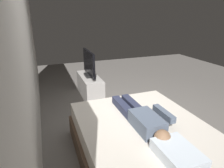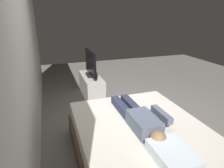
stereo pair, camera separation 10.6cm
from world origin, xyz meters
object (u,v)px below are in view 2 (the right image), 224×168
object	(u,v)px
tv	(91,64)
bed	(140,143)
remote	(161,113)
tv_stand	(91,86)
person	(140,118)
pillow	(172,155)

from	to	relation	value
tv	bed	bearing A→B (deg)	-176.88
remote	tv	size ratio (longest dim) A/B	0.17
bed	tv_stand	bearing A→B (deg)	3.12
bed	remote	xyz separation A→B (m)	(0.18, -0.40, 0.29)
person	remote	bearing A→B (deg)	-69.53
pillow	tv	xyz separation A→B (m)	(2.98, 0.13, 0.18)
bed	tv_stand	size ratio (longest dim) A/B	1.79
bed	person	distance (m)	0.36
person	tv_stand	size ratio (longest dim) A/B	1.15
bed	tv	bearing A→B (deg)	3.12
pillow	tv_stand	size ratio (longest dim) A/B	0.44
remote	person	bearing A→B (deg)	110.47
bed	pillow	size ratio (longest dim) A/B	4.09
pillow	remote	world-z (taller)	pillow
person	remote	size ratio (longest dim) A/B	8.40
person	tv	bearing A→B (deg)	3.05
pillow	person	xyz separation A→B (m)	(0.69, 0.00, 0.02)
remote	tv	distance (m)	2.22
tv_stand	bed	bearing A→B (deg)	-176.88
bed	tv	world-z (taller)	tv
pillow	remote	xyz separation A→B (m)	(0.84, -0.40, -0.05)
remote	tv	bearing A→B (deg)	13.82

